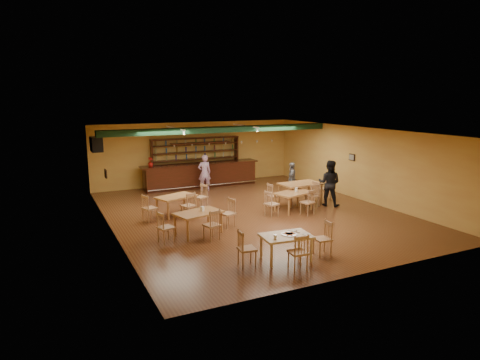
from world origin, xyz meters
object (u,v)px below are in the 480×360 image
dining_table_a (177,205)px  dining_table_b (300,193)px  dining_table_c (199,223)px  patron_right_a (329,183)px  near_table (286,248)px  bar_counter (201,175)px  patron_bar (204,173)px  dining_table_d (293,201)px

dining_table_a → dining_table_b: size_ratio=0.84×
dining_table_c → patron_right_a: (5.82, 1.10, 0.54)m
dining_table_c → near_table: 3.28m
bar_counter → dining_table_c: bar_counter is taller
bar_counter → dining_table_c: bearing=-111.0°
patron_bar → dining_table_c: bearing=73.3°
dining_table_d → patron_bar: patron_bar is taller
bar_counter → dining_table_a: bar_counter is taller
dining_table_a → patron_bar: bearing=34.7°
near_table → dining_table_d: bearing=60.7°
bar_counter → dining_table_a: size_ratio=4.07×
dining_table_a → dining_table_b: 5.00m
dining_table_a → dining_table_d: bearing=-38.7°
dining_table_c → near_table: size_ratio=1.11×
dining_table_d → patron_bar: size_ratio=0.87×
bar_counter → patron_right_a: (3.29, -5.48, 0.33)m
dining_table_c → patron_right_a: patron_right_a is taller
dining_table_b → patron_right_a: size_ratio=0.92×
bar_counter → patron_bar: bearing=-98.8°
bar_counter → patron_right_a: 6.40m
dining_table_b → dining_table_a: bearing=170.6°
bar_counter → near_table: (-1.21, -9.59, -0.22)m
bar_counter → patron_right_a: bearing=-59.0°
near_table → patron_bar: 8.84m
dining_table_c → patron_bar: bearing=52.4°
bar_counter → dining_table_a: (-2.48, -4.14, -0.22)m
dining_table_a → dining_table_c: dining_table_c is taller
dining_table_a → near_table: bearing=-96.8°
dining_table_d → patron_right_a: bearing=-13.8°
dining_table_c → patron_bar: size_ratio=0.87×
dining_table_b → dining_table_d: size_ratio=1.16×
dining_table_b → dining_table_d: bearing=-138.8°
bar_counter → dining_table_c: 7.06m
bar_counter → dining_table_d: bearing=-73.7°
dining_table_b → near_table: 6.15m
patron_bar → patron_right_a: patron_right_a is taller
dining_table_a → near_table: dining_table_a is taller
patron_right_a → dining_table_a: bearing=35.3°
dining_table_b → patron_right_a: patron_right_a is taller
dining_table_b → dining_table_c: dining_table_b is taller
bar_counter → near_table: size_ratio=4.39×
dining_table_a → dining_table_d: dining_table_d is taller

